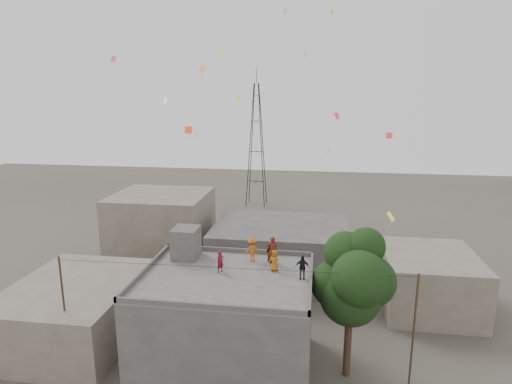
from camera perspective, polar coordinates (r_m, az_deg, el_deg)
ground at (r=28.57m, az=-3.80°, el=-22.42°), size 140.00×140.00×0.00m
main_building at (r=26.92m, az=-3.91°, el=-17.12°), size 10.00×8.00×6.10m
parapet at (r=25.46m, az=-4.02°, el=-10.88°), size 10.00×8.00×0.30m
stair_head_box at (r=28.27m, az=-9.31°, el=-6.69°), size 1.60×1.80×2.00m
neighbor_west at (r=32.89m, az=-22.80°, el=-14.34°), size 8.00×10.00×4.00m
neighbor_north at (r=39.44m, az=3.30°, el=-7.88°), size 12.00×9.00×5.00m
neighbor_northwest at (r=43.56m, az=-12.42°, el=-4.74°), size 9.00×8.00×7.00m
neighbor_east at (r=36.83m, az=22.00°, el=-10.93°), size 7.00×8.00×4.40m
tree at (r=25.65m, az=12.92°, el=-11.37°), size 4.90×4.60×9.10m
utility_line at (r=25.38m, az=-3.40°, el=-17.10°), size 20.12×0.62×7.40m
transmission_tower at (r=63.82m, az=0.05°, el=6.28°), size 2.97×2.97×20.01m
person_red_adult at (r=26.92m, az=2.18°, el=-7.78°), size 0.74×0.57×1.80m
person_orange_child at (r=25.98m, az=2.44°, el=-9.16°), size 0.75×0.64×1.30m
person_dark_child at (r=27.38m, az=1.87°, el=-8.12°), size 0.71×0.68×1.16m
person_dark_adult at (r=25.05m, az=6.17°, el=-9.96°), size 0.83×0.36×1.41m
person_orange_adult at (r=27.38m, az=-0.51°, el=-7.70°), size 1.14×1.00×1.53m
person_red_child at (r=25.86m, az=-4.78°, el=-9.26°), size 0.55×0.58×1.33m
kites at (r=29.97m, az=0.89°, el=11.78°), size 17.53×18.25×12.88m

